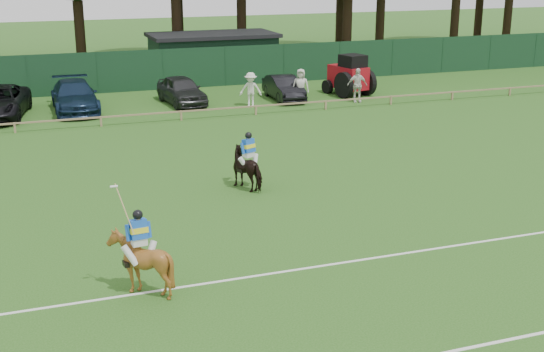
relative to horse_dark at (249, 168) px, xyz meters
name	(u,v)px	position (x,y,z in m)	size (l,w,h in m)	color
ground	(291,255)	(-0.78, -6.22, -0.73)	(160.00, 160.00, 0.00)	#1E4C14
horse_dark	(249,168)	(0.00, 0.00, 0.00)	(0.79, 1.74, 1.47)	black
horse_chestnut	(140,263)	(-5.15, -7.19, 0.08)	(1.31, 1.47, 1.62)	brown
sedan_navy	(75,96)	(-4.61, 15.88, 0.08)	(2.27, 5.58, 1.62)	#13253D
hatch_grey	(182,90)	(1.22, 15.90, 0.05)	(1.85, 4.60, 1.57)	#2D2D30
estate_black	(284,88)	(7.07, 15.16, -0.05)	(1.45, 4.15, 1.37)	black
spectator_left	(251,89)	(4.66, 13.94, 0.21)	(1.22, 0.70, 1.89)	silver
spectator_mid	(357,85)	(10.71, 13.02, 0.24)	(1.14, 0.47, 1.94)	silver
spectator_right	(301,86)	(7.60, 13.89, 0.24)	(0.95, 0.62, 1.94)	beige
rider_dark	(249,150)	(0.01, -0.01, 0.69)	(0.90, 0.57, 1.41)	silver
rider_chestnut	(139,235)	(-5.15, -7.20, 0.81)	(0.94, 0.55, 2.05)	silver
pitch_lines	(345,309)	(-0.78, -9.72, -0.73)	(60.00, 5.10, 0.01)	silver
pitch_rail	(161,113)	(-0.78, 11.78, -0.29)	(62.10, 0.10, 0.50)	#997F5B
perimeter_fence	(131,71)	(-0.78, 20.78, 0.52)	(92.08, 0.08, 2.50)	#14351E
utility_shed	(213,56)	(5.22, 23.78, 0.80)	(8.40, 4.40, 3.04)	#14331E
tree_row	(142,71)	(1.22, 28.78, -0.73)	(96.00, 12.00, 21.00)	#26561C
tractor	(350,76)	(11.25, 15.12, 0.42)	(2.50, 3.24, 2.43)	maroon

